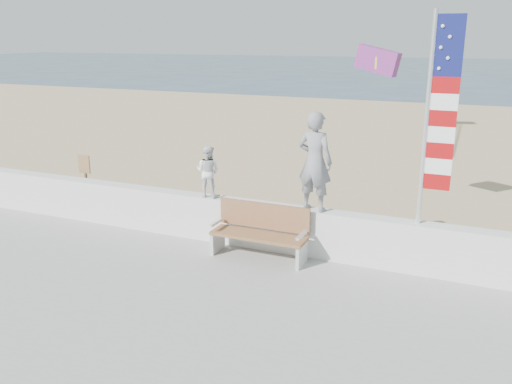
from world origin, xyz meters
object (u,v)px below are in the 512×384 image
child (208,171)px  adult (315,162)px  bench (260,231)px  flag (435,112)px

child → adult: bearing=179.5°
child → bench: 1.67m
child → flag: 4.42m
adult → flag: bearing=-169.7°
adult → bench: (-0.87, -0.45, -1.30)m
adult → child: size_ratio=1.77×
flag → adult: bearing=180.0°
child → flag: bearing=179.5°
child → flag: size_ratio=0.29×
flag → bench: bearing=-171.0°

